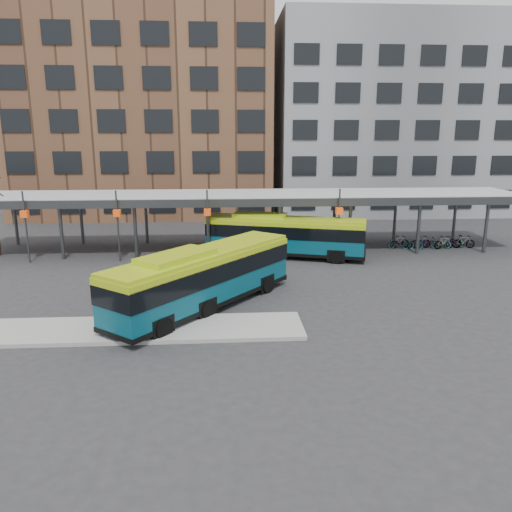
% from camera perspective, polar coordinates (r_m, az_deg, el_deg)
% --- Properties ---
extents(ground, '(120.00, 120.00, 0.00)m').
position_cam_1_polar(ground, '(25.28, 0.82, -5.68)').
color(ground, '#28282B').
rests_on(ground, ground).
extents(boarding_island, '(14.00, 3.00, 0.18)m').
position_cam_1_polar(boarding_island, '(22.65, -12.70, -8.16)').
color(boarding_island, gray).
rests_on(boarding_island, ground).
extents(canopy, '(40.00, 6.53, 4.80)m').
position_cam_1_polar(canopy, '(36.95, -0.86, 6.76)').
color(canopy, '#999B9E').
rests_on(canopy, ground).
extents(building_brick, '(26.00, 14.00, 22.00)m').
position_cam_1_polar(building_brick, '(56.39, -12.51, 16.09)').
color(building_brick, brown).
rests_on(building_brick, ground).
extents(building_grey, '(24.00, 14.00, 20.00)m').
position_cam_1_polar(building_grey, '(58.59, 14.53, 14.90)').
color(building_grey, slate).
rests_on(building_grey, ground).
extents(bus_front, '(9.10, 10.38, 3.15)m').
position_cam_1_polar(bus_front, '(24.58, -5.98, -2.31)').
color(bus_front, '#074557').
rests_on(bus_front, ground).
extents(bus_rear, '(11.19, 5.46, 3.03)m').
position_cam_1_polar(bus_rear, '(34.88, 3.28, 2.44)').
color(bus_rear, '#074557').
rests_on(bus_rear, ground).
extents(pedestrian, '(0.67, 0.80, 1.87)m').
position_cam_1_polar(pedestrian, '(22.99, -16.22, -5.28)').
color(pedestrian, black).
rests_on(pedestrian, boarding_island).
extents(bike_rack, '(6.71, 1.40, 1.01)m').
position_cam_1_polar(bike_rack, '(39.78, 19.27, 1.47)').
color(bike_rack, slate).
rests_on(bike_rack, ground).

